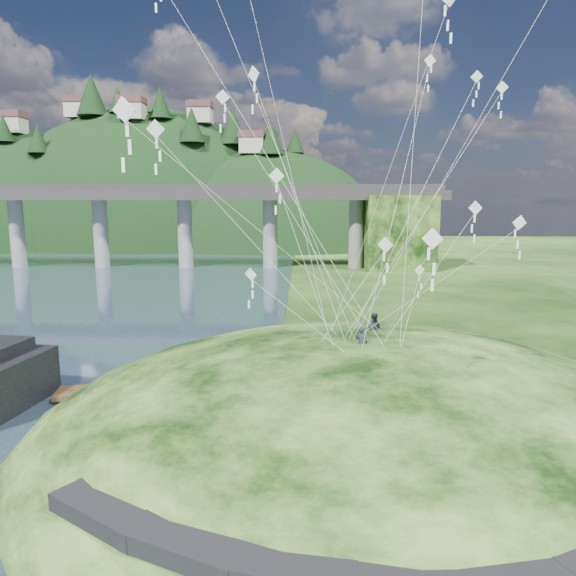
{
  "coord_description": "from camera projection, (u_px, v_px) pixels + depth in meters",
  "views": [
    {
      "loc": [
        4.8,
        -23.0,
        11.87
      ],
      "look_at": [
        4.0,
        6.0,
        7.0
      ],
      "focal_mm": 32.0,
      "sensor_mm": 36.0,
      "label": 1
    }
  ],
  "objects": [
    {
      "name": "ground",
      "position": [
        202.0,
        451.0,
        24.77
      ],
      "size": [
        320.0,
        320.0,
        0.0
      ],
      "primitive_type": "plane",
      "color": "black",
      "rests_on": "ground"
    },
    {
      "name": "grass_hill",
      "position": [
        362.0,
        461.0,
        26.78
      ],
      "size": [
        36.0,
        32.0,
        13.0
      ],
      "color": "black",
      "rests_on": "ground"
    },
    {
      "name": "footpath",
      "position": [
        394.0,
        550.0,
        14.62
      ],
      "size": [
        22.29,
        5.84,
        0.83
      ],
      "color": "black",
      "rests_on": "ground"
    },
    {
      "name": "bridge",
      "position": [
        130.0,
        214.0,
        92.96
      ],
      "size": [
        160.0,
        11.0,
        15.0
      ],
      "color": "#2D2B2B",
      "rests_on": "ground"
    },
    {
      "name": "far_ridge",
      "position": [
        134.0,
        270.0,
        147.63
      ],
      "size": [
        153.0,
        70.0,
        94.5
      ],
      "color": "black",
      "rests_on": "ground"
    },
    {
      "name": "wooden_dock",
      "position": [
        162.0,
        388.0,
        32.0
      ],
      "size": [
        12.66,
        4.16,
        0.89
      ],
      "color": "#3B2718",
      "rests_on": "ground"
    },
    {
      "name": "kite_flyers",
      "position": [
        371.0,
        316.0,
        27.59
      ],
      "size": [
        1.94,
        3.99,
        1.89
      ],
      "color": "#23262F",
      "rests_on": "ground"
    },
    {
      "name": "kite_swarm",
      "position": [
        345.0,
        110.0,
        25.07
      ],
      "size": [
        19.63,
        15.55,
        21.74
      ],
      "color": "white",
      "rests_on": "ground"
    }
  ]
}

